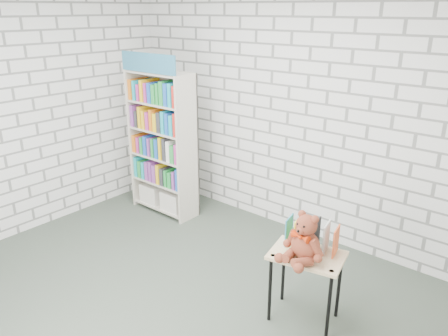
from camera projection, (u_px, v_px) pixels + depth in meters
The scene contains 6 objects.
ground at pixel (161, 302), 3.94m from camera, with size 4.50×4.50×0.00m, color #3C463B.
room_shell at pixel (150, 108), 3.32m from camera, with size 4.52×4.02×2.81m.
bookshelf at pixel (163, 142), 5.43m from camera, with size 0.90×0.35×2.02m.
display_table at pixel (306, 263), 3.56m from camera, with size 0.65×0.52×0.63m.
table_books at pixel (312, 236), 3.56m from camera, with size 0.44×0.26×0.24m.
teddy_bear at pixel (304, 242), 3.40m from camera, with size 0.37×0.35×0.40m.
Camera 1 is at (2.54, -2.15, 2.50)m, focal length 35.00 mm.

